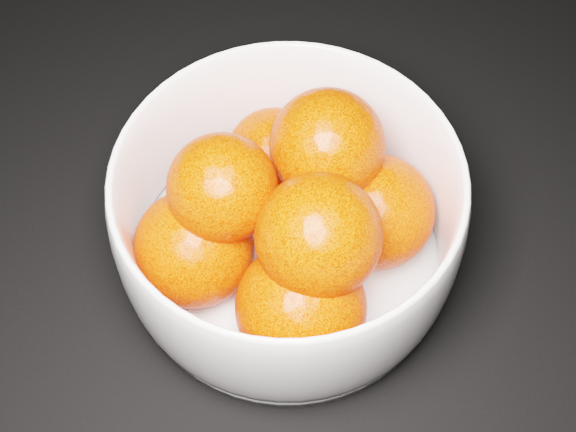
% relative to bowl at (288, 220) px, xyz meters
% --- Properties ---
extents(bowl, '(0.25, 0.25, 0.12)m').
position_rel_bowl_xyz_m(bowl, '(0.00, 0.00, 0.00)').
color(bowl, white).
rests_on(bowl, ground).
extents(orange_pile, '(0.19, 0.19, 0.14)m').
position_rel_bowl_xyz_m(orange_pile, '(0.01, -0.01, 0.01)').
color(orange_pile, '#ED3206').
rests_on(orange_pile, bowl).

